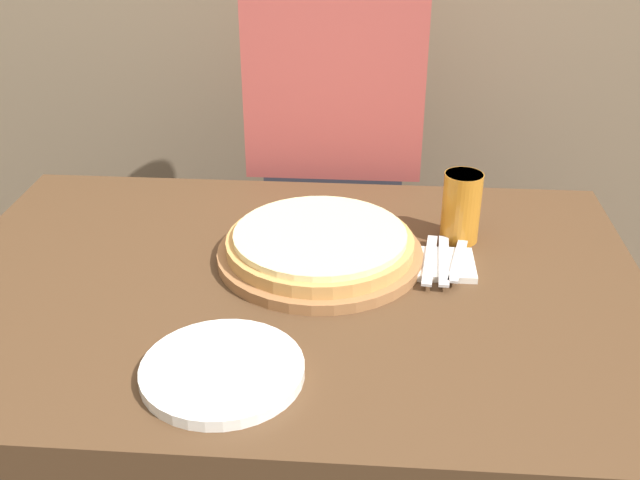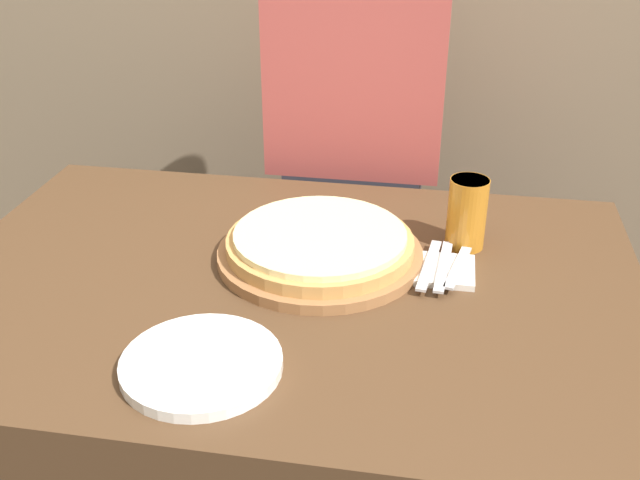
{
  "view_description": "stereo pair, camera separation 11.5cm",
  "coord_description": "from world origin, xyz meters",
  "px_view_note": "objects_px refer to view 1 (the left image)",
  "views": [
    {
      "loc": [
        0.14,
        -1.11,
        1.38
      ],
      "look_at": [
        0.05,
        0.08,
        0.75
      ],
      "focal_mm": 42.0,
      "sensor_mm": 36.0,
      "label": 1
    },
    {
      "loc": [
        0.25,
        -1.09,
        1.38
      ],
      "look_at": [
        0.05,
        0.08,
        0.75
      ],
      "focal_mm": 42.0,
      "sensor_mm": 36.0,
      "label": 2
    }
  ],
  "objects_px": {
    "dinner_knife": "(444,260)",
    "spoon": "(458,261)",
    "pizza_on_board": "(320,247)",
    "dinner_plate": "(222,370)",
    "fork": "(430,260)",
    "diner_person": "(335,183)",
    "beer_glass": "(461,204)"
  },
  "relations": [
    {
      "from": "spoon",
      "to": "diner_person",
      "type": "xyz_separation_m",
      "value": [
        -0.25,
        0.53,
        -0.09
      ]
    },
    {
      "from": "fork",
      "to": "dinner_knife",
      "type": "bearing_deg",
      "value": 0.0
    },
    {
      "from": "pizza_on_board",
      "to": "dinner_plate",
      "type": "relative_size",
      "value": 1.59
    },
    {
      "from": "fork",
      "to": "dinner_knife",
      "type": "height_order",
      "value": "same"
    },
    {
      "from": "dinner_plate",
      "to": "fork",
      "type": "relative_size",
      "value": 1.31
    },
    {
      "from": "fork",
      "to": "diner_person",
      "type": "relative_size",
      "value": 0.14
    },
    {
      "from": "beer_glass",
      "to": "fork",
      "type": "height_order",
      "value": "beer_glass"
    },
    {
      "from": "diner_person",
      "to": "spoon",
      "type": "bearing_deg",
      "value": -64.55
    },
    {
      "from": "dinner_plate",
      "to": "dinner_knife",
      "type": "bearing_deg",
      "value": 44.89
    },
    {
      "from": "beer_glass",
      "to": "spoon",
      "type": "distance_m",
      "value": 0.13
    },
    {
      "from": "pizza_on_board",
      "to": "diner_person",
      "type": "height_order",
      "value": "diner_person"
    },
    {
      "from": "spoon",
      "to": "pizza_on_board",
      "type": "bearing_deg",
      "value": 177.19
    },
    {
      "from": "dinner_knife",
      "to": "spoon",
      "type": "relative_size",
      "value": 1.18
    },
    {
      "from": "dinner_plate",
      "to": "pizza_on_board",
      "type": "bearing_deg",
      "value": 71.91
    },
    {
      "from": "beer_glass",
      "to": "fork",
      "type": "distance_m",
      "value": 0.14
    },
    {
      "from": "spoon",
      "to": "beer_glass",
      "type": "bearing_deg",
      "value": 84.32
    },
    {
      "from": "beer_glass",
      "to": "dinner_knife",
      "type": "relative_size",
      "value": 0.76
    },
    {
      "from": "fork",
      "to": "diner_person",
      "type": "distance_m",
      "value": 0.57
    },
    {
      "from": "fork",
      "to": "diner_person",
      "type": "bearing_deg",
      "value": 110.84
    },
    {
      "from": "pizza_on_board",
      "to": "spoon",
      "type": "xyz_separation_m",
      "value": [
        0.25,
        -0.01,
        -0.01
      ]
    },
    {
      "from": "dinner_plate",
      "to": "beer_glass",
      "type": "bearing_deg",
      "value": 50.12
    },
    {
      "from": "fork",
      "to": "diner_person",
      "type": "xyz_separation_m",
      "value": [
        -0.2,
        0.53,
        -0.09
      ]
    },
    {
      "from": "dinner_knife",
      "to": "spoon",
      "type": "distance_m",
      "value": 0.03
    },
    {
      "from": "fork",
      "to": "pizza_on_board",
      "type": "bearing_deg",
      "value": 176.49
    },
    {
      "from": "diner_person",
      "to": "fork",
      "type": "bearing_deg",
      "value": -69.16
    },
    {
      "from": "spoon",
      "to": "diner_person",
      "type": "relative_size",
      "value": 0.12
    },
    {
      "from": "fork",
      "to": "spoon",
      "type": "xyz_separation_m",
      "value": [
        0.05,
        0.0,
        0.0
      ]
    },
    {
      "from": "dinner_knife",
      "to": "spoon",
      "type": "height_order",
      "value": "same"
    },
    {
      "from": "dinner_plate",
      "to": "spoon",
      "type": "distance_m",
      "value": 0.49
    },
    {
      "from": "pizza_on_board",
      "to": "spoon",
      "type": "relative_size",
      "value": 2.45
    },
    {
      "from": "dinner_knife",
      "to": "diner_person",
      "type": "xyz_separation_m",
      "value": [
        -0.23,
        0.53,
        -0.09
      ]
    },
    {
      "from": "pizza_on_board",
      "to": "beer_glass",
      "type": "height_order",
      "value": "beer_glass"
    }
  ]
}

